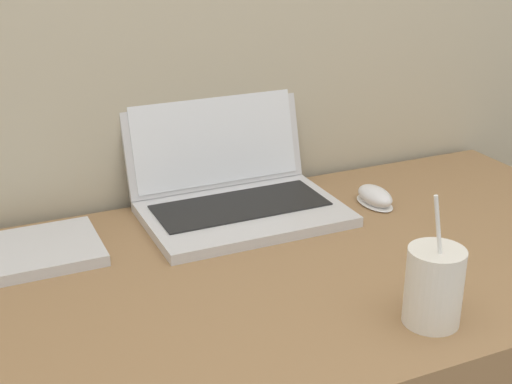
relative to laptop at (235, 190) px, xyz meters
The scene contains 3 objects.
laptop is the anchor object (origin of this frame).
drink_cup 0.51m from the laptop, 78.23° to the right, with size 0.08×0.08×0.21m.
computer_mouse 0.29m from the laptop, 18.62° to the right, with size 0.06×0.10×0.04m.
Camera 1 is at (-0.48, -0.61, 1.31)m, focal length 50.00 mm.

